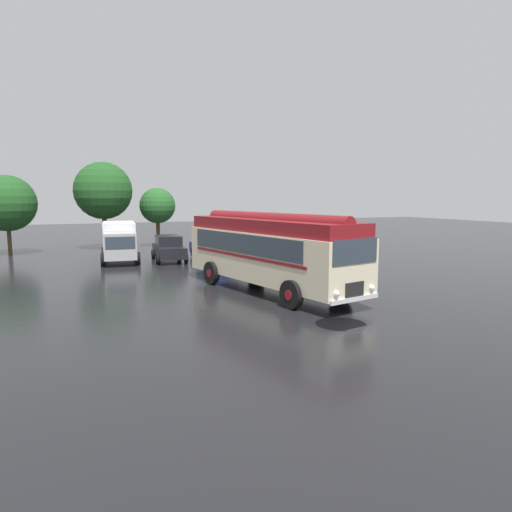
{
  "coord_description": "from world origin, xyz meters",
  "views": [
    {
      "loc": [
        -8.93,
        -17.37,
        4.14
      ],
      "look_at": [
        -0.5,
        2.18,
        1.4
      ],
      "focal_mm": 32.0,
      "sensor_mm": 36.0,
      "label": 1
    }
  ],
  "objects_px": {
    "car_near_left": "(169,248)",
    "traffic_cone": "(370,284)",
    "vintage_bus": "(270,249)",
    "box_van": "(119,240)",
    "car_mid_left": "(213,246)"
  },
  "relations": [
    {
      "from": "car_near_left",
      "to": "car_mid_left",
      "type": "distance_m",
      "value": 3.07
    },
    {
      "from": "box_van",
      "to": "traffic_cone",
      "type": "relative_size",
      "value": 10.77
    },
    {
      "from": "vintage_bus",
      "to": "car_near_left",
      "type": "distance_m",
      "value": 11.66
    },
    {
      "from": "car_mid_left",
      "to": "vintage_bus",
      "type": "bearing_deg",
      "value": -95.58
    },
    {
      "from": "vintage_bus",
      "to": "car_mid_left",
      "type": "distance_m",
      "value": 11.7
    },
    {
      "from": "box_van",
      "to": "traffic_cone",
      "type": "xyz_separation_m",
      "value": [
        9.2,
        -14.2,
        -1.09
      ]
    },
    {
      "from": "car_mid_left",
      "to": "box_van",
      "type": "relative_size",
      "value": 0.74
    },
    {
      "from": "car_mid_left",
      "to": "box_van",
      "type": "xyz_separation_m",
      "value": [
        -6.03,
        1.13,
        0.52
      ]
    },
    {
      "from": "traffic_cone",
      "to": "car_near_left",
      "type": "bearing_deg",
      "value": 115.77
    },
    {
      "from": "car_mid_left",
      "to": "box_van",
      "type": "height_order",
      "value": "box_van"
    },
    {
      "from": "box_van",
      "to": "traffic_cone",
      "type": "bearing_deg",
      "value": -57.06
    },
    {
      "from": "box_van",
      "to": "vintage_bus",
      "type": "bearing_deg",
      "value": -68.95
    },
    {
      "from": "car_near_left",
      "to": "traffic_cone",
      "type": "bearing_deg",
      "value": -64.23
    },
    {
      "from": "car_near_left",
      "to": "vintage_bus",
      "type": "bearing_deg",
      "value": -80.41
    },
    {
      "from": "car_near_left",
      "to": "traffic_cone",
      "type": "height_order",
      "value": "car_near_left"
    }
  ]
}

